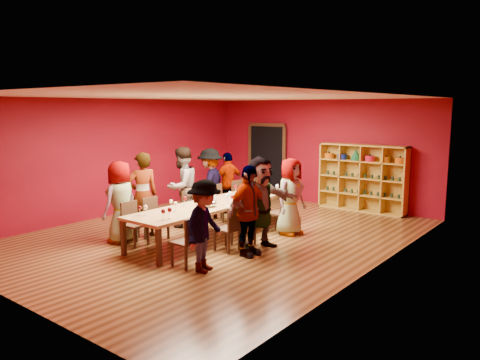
% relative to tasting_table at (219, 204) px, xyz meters
% --- Properties ---
extents(room_shell, '(7.10, 9.10, 3.04)m').
position_rel_tasting_table_xyz_m(room_shell, '(0.00, 0.00, 0.80)').
color(room_shell, '#4E2F14').
rests_on(room_shell, ground).
extents(tasting_table, '(1.10, 4.50, 0.75)m').
position_rel_tasting_table_xyz_m(tasting_table, '(0.00, 0.00, 0.00)').
color(tasting_table, '#B4864B').
rests_on(tasting_table, ground).
extents(doorway, '(1.40, 0.17, 2.30)m').
position_rel_tasting_table_xyz_m(doorway, '(-1.80, 4.43, 0.42)').
color(doorway, black).
rests_on(doorway, ground).
extents(shelving_unit, '(2.40, 0.40, 1.80)m').
position_rel_tasting_table_xyz_m(shelving_unit, '(1.40, 4.32, 0.28)').
color(shelving_unit, '#B58C28').
rests_on(shelving_unit, ground).
extents(chair_person_left_0, '(0.42, 0.42, 0.89)m').
position_rel_tasting_table_xyz_m(chair_person_left_0, '(-0.91, -1.60, -0.20)').
color(chair_person_left_0, '#321D10').
rests_on(chair_person_left_0, ground).
extents(person_left_0, '(0.56, 0.88, 1.69)m').
position_rel_tasting_table_xyz_m(person_left_0, '(-1.29, -1.60, 0.15)').
color(person_left_0, beige).
rests_on(person_left_0, ground).
extents(chair_person_left_1, '(0.42, 0.42, 0.89)m').
position_rel_tasting_table_xyz_m(chair_person_left_1, '(-0.91, -1.05, -0.20)').
color(chair_person_left_1, '#321D10').
rests_on(chair_person_left_1, ground).
extents(person_left_1, '(0.70, 0.80, 1.83)m').
position_rel_tasting_table_xyz_m(person_left_1, '(-1.25, -1.05, 0.22)').
color(person_left_1, '#5D7FBF').
rests_on(person_left_1, ground).
extents(chair_person_left_2, '(0.42, 0.42, 0.89)m').
position_rel_tasting_table_xyz_m(chair_person_left_2, '(-0.91, 0.11, -0.20)').
color(chair_person_left_2, '#321D10').
rests_on(chair_person_left_2, ground).
extents(person_left_2, '(0.58, 0.95, 1.87)m').
position_rel_tasting_table_xyz_m(person_left_2, '(-1.21, 0.11, 0.24)').
color(person_left_2, '#4E4E53').
rests_on(person_left_2, ground).
extents(chair_person_left_3, '(0.42, 0.42, 0.89)m').
position_rel_tasting_table_xyz_m(chair_person_left_3, '(-0.91, 1.09, -0.20)').
color(chair_person_left_3, '#321D10').
rests_on(chair_person_left_3, ground).
extents(person_left_3, '(0.83, 1.24, 1.77)m').
position_rel_tasting_table_xyz_m(person_left_3, '(-1.22, 1.09, 0.19)').
color(person_left_3, '#4D4D52').
rests_on(person_left_3, ground).
extents(chair_person_left_4, '(0.42, 0.42, 0.89)m').
position_rel_tasting_table_xyz_m(chair_person_left_4, '(-0.91, 1.91, -0.20)').
color(chair_person_left_4, '#321D10').
rests_on(chair_person_left_4, ground).
extents(person_left_4, '(0.66, 1.02, 1.61)m').
position_rel_tasting_table_xyz_m(person_left_4, '(-1.30, 1.91, 0.10)').
color(person_left_4, '#D38E94').
rests_on(person_left_4, ground).
extents(chair_person_right_0, '(0.42, 0.42, 0.89)m').
position_rel_tasting_table_xyz_m(chair_person_right_0, '(0.91, -1.85, -0.20)').
color(chair_person_right_0, '#321D10').
rests_on(chair_person_right_0, ground).
extents(person_right_0, '(0.67, 1.10, 1.58)m').
position_rel_tasting_table_xyz_m(person_right_0, '(1.29, -1.85, 0.09)').
color(person_right_0, '#131735').
rests_on(person_right_0, ground).
extents(chair_person_right_1, '(0.42, 0.42, 0.89)m').
position_rel_tasting_table_xyz_m(chair_person_right_1, '(0.91, -0.71, -0.20)').
color(chair_person_right_1, '#321D10').
rests_on(chair_person_right_1, ground).
extents(person_right_1, '(0.52, 1.03, 1.72)m').
position_rel_tasting_table_xyz_m(person_right_1, '(1.34, -0.71, 0.16)').
color(person_right_1, '#535359').
rests_on(person_right_1, ground).
extents(chair_person_right_2, '(0.42, 0.42, 0.89)m').
position_rel_tasting_table_xyz_m(chair_person_right_2, '(0.91, -0.19, -0.20)').
color(chair_person_right_2, '#321D10').
rests_on(chair_person_right_2, ground).
extents(person_right_2, '(0.84, 1.77, 1.84)m').
position_rel_tasting_table_xyz_m(person_right_2, '(1.25, -0.19, 0.22)').
color(person_right_2, '#47484C').
rests_on(person_right_2, ground).
extents(chair_person_right_3, '(0.42, 0.42, 0.89)m').
position_rel_tasting_table_xyz_m(chair_person_right_3, '(0.91, 1.08, -0.20)').
color(chair_person_right_3, '#321D10').
rests_on(chair_person_right_3, ground).
extents(person_right_3, '(0.53, 0.86, 1.69)m').
position_rel_tasting_table_xyz_m(person_right_3, '(1.15, 1.08, 0.15)').
color(person_right_3, '#141A38').
rests_on(person_right_3, ground).
extents(wine_glass_0, '(0.08, 0.08, 0.19)m').
position_rel_tasting_table_xyz_m(wine_glass_0, '(-0.37, 1.93, 0.19)').
color(wine_glass_0, white).
rests_on(wine_glass_0, tasting_table).
extents(wine_glass_1, '(0.08, 0.08, 0.19)m').
position_rel_tasting_table_xyz_m(wine_glass_1, '(0.30, 1.82, 0.19)').
color(wine_glass_1, white).
rests_on(wine_glass_1, tasting_table).
extents(wine_glass_2, '(0.08, 0.08, 0.21)m').
position_rel_tasting_table_xyz_m(wine_glass_2, '(0.38, 1.71, 0.20)').
color(wine_glass_2, white).
rests_on(wine_glass_2, tasting_table).
extents(wine_glass_3, '(0.09, 0.09, 0.22)m').
position_rel_tasting_table_xyz_m(wine_glass_3, '(-0.28, 0.12, 0.21)').
color(wine_glass_3, white).
rests_on(wine_glass_3, tasting_table).
extents(wine_glass_4, '(0.07, 0.07, 0.18)m').
position_rel_tasting_table_xyz_m(wine_glass_4, '(-0.35, -1.07, 0.18)').
color(wine_glass_4, white).
rests_on(wine_glass_4, tasting_table).
extents(wine_glass_5, '(0.08, 0.08, 0.20)m').
position_rel_tasting_table_xyz_m(wine_glass_5, '(0.31, -0.74, 0.19)').
color(wine_glass_5, white).
rests_on(wine_glass_5, tasting_table).
extents(wine_glass_6, '(0.08, 0.08, 0.21)m').
position_rel_tasting_table_xyz_m(wine_glass_6, '(-0.06, -0.38, 0.20)').
color(wine_glass_6, white).
rests_on(wine_glass_6, tasting_table).
extents(wine_glass_7, '(0.08, 0.08, 0.20)m').
position_rel_tasting_table_xyz_m(wine_glass_7, '(0.07, 0.31, 0.19)').
color(wine_glass_7, white).
rests_on(wine_glass_7, tasting_table).
extents(wine_glass_8, '(0.08, 0.08, 0.21)m').
position_rel_tasting_table_xyz_m(wine_glass_8, '(-0.27, -0.75, 0.20)').
color(wine_glass_8, white).
rests_on(wine_glass_8, tasting_table).
extents(wine_glass_9, '(0.07, 0.07, 0.19)m').
position_rel_tasting_table_xyz_m(wine_glass_9, '(-0.36, -1.87, 0.19)').
color(wine_glass_9, white).
rests_on(wine_glass_9, tasting_table).
extents(wine_glass_10, '(0.08, 0.08, 0.20)m').
position_rel_tasting_table_xyz_m(wine_glass_10, '(-0.05, -1.23, 0.20)').
color(wine_glass_10, white).
rests_on(wine_glass_10, tasting_table).
extents(wine_glass_11, '(0.08, 0.08, 0.19)m').
position_rel_tasting_table_xyz_m(wine_glass_11, '(0.35, 0.05, 0.19)').
color(wine_glass_11, white).
rests_on(wine_glass_11, tasting_table).
extents(wine_glass_12, '(0.09, 0.09, 0.22)m').
position_rel_tasting_table_xyz_m(wine_glass_12, '(-0.32, 0.98, 0.21)').
color(wine_glass_12, white).
rests_on(wine_glass_12, tasting_table).
extents(wine_glass_13, '(0.09, 0.09, 0.22)m').
position_rel_tasting_table_xyz_m(wine_glass_13, '(0.37, -1.04, 0.21)').
color(wine_glass_13, white).
rests_on(wine_glass_13, tasting_table).
extents(wine_glass_14, '(0.08, 0.08, 0.21)m').
position_rel_tasting_table_xyz_m(wine_glass_14, '(0.29, -1.71, 0.20)').
color(wine_glass_14, white).
rests_on(wine_glass_14, tasting_table).
extents(wine_glass_15, '(0.09, 0.09, 0.22)m').
position_rel_tasting_table_xyz_m(wine_glass_15, '(0.28, -0.04, 0.21)').
color(wine_glass_15, white).
rests_on(wine_glass_15, tasting_table).
extents(wine_glass_16, '(0.08, 0.08, 0.19)m').
position_rel_tasting_table_xyz_m(wine_glass_16, '(0.27, 0.98, 0.19)').
color(wine_glass_16, white).
rests_on(wine_glass_16, tasting_table).
extents(wine_glass_17, '(0.07, 0.07, 0.18)m').
position_rel_tasting_table_xyz_m(wine_glass_17, '(-0.30, -0.08, 0.18)').
color(wine_glass_17, white).
rests_on(wine_glass_17, tasting_table).
extents(wine_glass_18, '(0.08, 0.08, 0.20)m').
position_rel_tasting_table_xyz_m(wine_glass_18, '(0.28, -1.86, 0.20)').
color(wine_glass_18, white).
rests_on(wine_glass_18, tasting_table).
extents(wine_glass_19, '(0.08, 0.08, 0.20)m').
position_rel_tasting_table_xyz_m(wine_glass_19, '(-0.26, -1.81, 0.19)').
color(wine_glass_19, white).
rests_on(wine_glass_19, tasting_table).
extents(wine_glass_20, '(0.08, 0.08, 0.20)m').
position_rel_tasting_table_xyz_m(wine_glass_20, '(-0.14, 1.39, 0.20)').
color(wine_glass_20, white).
rests_on(wine_glass_20, tasting_table).
extents(wine_glass_21, '(0.07, 0.07, 0.18)m').
position_rel_tasting_table_xyz_m(wine_glass_21, '(0.33, 0.82, 0.18)').
color(wine_glass_21, white).
rests_on(wine_glass_21, tasting_table).
extents(spittoon_bowl, '(0.29, 0.29, 0.16)m').
position_rel_tasting_table_xyz_m(spittoon_bowl, '(0.18, -0.47, 0.12)').
color(spittoon_bowl, silver).
rests_on(spittoon_bowl, tasting_table).
extents(carafe_a, '(0.11, 0.11, 0.24)m').
position_rel_tasting_table_xyz_m(carafe_a, '(-0.17, 0.05, 0.16)').
color(carafe_a, white).
rests_on(carafe_a, tasting_table).
extents(carafe_b, '(0.11, 0.11, 0.23)m').
position_rel_tasting_table_xyz_m(carafe_b, '(0.14, -0.76, 0.15)').
color(carafe_b, white).
rests_on(carafe_b, tasting_table).
extents(wine_bottle, '(0.08, 0.08, 0.28)m').
position_rel_tasting_table_xyz_m(wine_bottle, '(0.26, 1.56, 0.16)').
color(wine_bottle, '#163D1A').
rests_on(wine_bottle, tasting_table).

